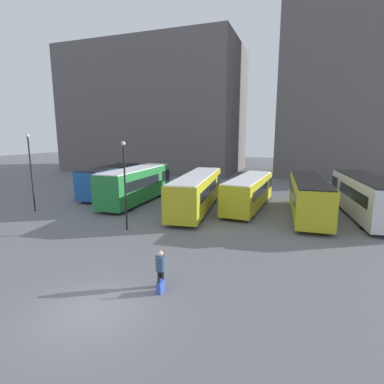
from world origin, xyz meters
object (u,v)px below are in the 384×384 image
object	(u,v)px
bus_3	(249,191)
lamp_post_1	(31,167)
bus_5	(365,195)
traveler	(161,265)
bus_2	(197,190)
bus_0	(111,180)
lamp_post_0	(125,179)
bus_4	(309,196)
suitcase	(161,287)
bus_1	(137,184)

from	to	relation	value
bus_3	lamp_post_1	world-z (taller)	lamp_post_1
bus_5	traveler	bearing A→B (deg)	139.52
bus_3	traveler	bearing A→B (deg)	179.26
bus_2	lamp_post_1	bearing A→B (deg)	106.06
lamp_post_1	bus_0	bearing A→B (deg)	75.27
bus_2	lamp_post_0	size ratio (longest dim) A/B	2.03
bus_0	bus_2	xyz separation A→B (m)	(10.72, -2.68, 0.00)
bus_4	traveler	distance (m)	15.65
bus_3	suitcase	distance (m)	16.04
bus_5	traveler	xyz separation A→B (m)	(-10.41, -15.73, -0.76)
bus_0	suitcase	world-z (taller)	bus_0
lamp_post_1	bus_5	bearing A→B (deg)	16.24
bus_2	suitcase	world-z (taller)	bus_2
bus_2	bus_3	world-z (taller)	bus_2
bus_5	lamp_post_1	world-z (taller)	lamp_post_1
traveler	bus_3	bearing A→B (deg)	0.10
suitcase	bus_0	bearing A→B (deg)	44.48
bus_2	bus_5	xyz separation A→B (m)	(13.34, 2.18, 0.05)
bus_2	lamp_post_0	bearing A→B (deg)	152.52
bus_2	bus_4	xyz separation A→B (m)	(9.12, 0.80, -0.02)
bus_2	lamp_post_0	distance (m)	7.91
bus_0	bus_5	world-z (taller)	bus_5
bus_0	traveler	distance (m)	21.23
bus_0	suitcase	size ratio (longest dim) A/B	12.36
bus_1	bus_5	world-z (taller)	bus_1
suitcase	lamp_post_0	xyz separation A→B (m)	(-5.85, 6.82, 3.27)
bus_3	lamp_post_0	xyz separation A→B (m)	(-6.91, -9.13, 2.00)
lamp_post_1	traveler	bearing A→B (deg)	-27.14
bus_0	bus_1	world-z (taller)	bus_1
lamp_post_1	bus_1	bearing A→B (deg)	43.57
bus_3	bus_0	bearing A→B (deg)	91.04
bus_5	suitcase	size ratio (longest dim) A/B	15.08
bus_1	bus_3	bearing A→B (deg)	-84.76
bus_5	lamp_post_0	size ratio (longest dim) A/B	1.89
bus_4	bus_1	bearing A→B (deg)	86.53
suitcase	bus_5	bearing A→B (deg)	-27.39
bus_0	lamp_post_0	distance (m)	12.87
bus_4	lamp_post_1	xyz separation A→B (m)	(-21.98, -6.26, 2.12)
bus_3	suitcase	bearing A→B (deg)	-179.85
bus_5	suitcase	distance (m)	19.20
bus_3	suitcase	size ratio (longest dim) A/B	13.23
bus_1	lamp_post_1	distance (m)	9.10
bus_4	lamp_post_0	size ratio (longest dim) A/B	1.75
bus_4	bus_5	distance (m)	4.44
bus_1	bus_2	size ratio (longest dim) A/B	0.85
bus_2	bus_5	size ratio (longest dim) A/B	1.08
bus_1	traveler	xyz separation A→B (m)	(9.36, -14.22, -0.83)
traveler	lamp_post_1	size ratio (longest dim) A/B	0.25
suitcase	lamp_post_1	size ratio (longest dim) A/B	0.12
suitcase	lamp_post_0	world-z (taller)	lamp_post_0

